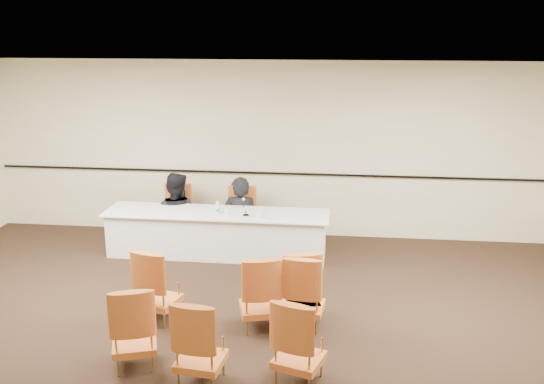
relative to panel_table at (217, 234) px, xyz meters
The scene contains 21 objects.
floor 3.01m from the panel_table, 74.35° to the right, with size 10.00×10.00×0.00m, color black.
ceiling 3.99m from the panel_table, 74.35° to the right, with size 10.00×10.00×0.00m, color white.
wall_back 1.80m from the panel_table, 54.38° to the left, with size 10.00×0.04×3.00m, color #F1E8BD.
wall_rail 1.54m from the panel_table, 53.39° to the left, with size 9.80×0.04×0.03m, color black.
panel_table is the anchor object (origin of this frame).
panelist_main 0.61m from the panel_table, 61.52° to the left, with size 0.62×0.41×1.71m, color black.
panelist_main_chair 0.62m from the panel_table, 61.52° to the left, with size 0.50×0.50×0.95m, color #CB6824, non-canonical shape.
panelist_second 0.98m from the panel_table, 146.43° to the left, with size 0.81×0.63×1.66m, color black.
panelist_second_chair 0.99m from the panel_table, 146.43° to the left, with size 0.50×0.50×0.95m, color #CB6824, non-canonical shape.
papers 0.50m from the panel_table, ahead, with size 0.30×0.22×0.00m, color white.
microphone 0.69m from the panel_table, 13.20° to the right, with size 0.09×0.18×0.25m, color black, non-canonical shape.
water_bottle 0.46m from the panel_table, 58.23° to the right, with size 0.06×0.06×0.20m, color teal, non-canonical shape.
drinking_glass 0.46m from the panel_table, 32.56° to the right, with size 0.06×0.06×0.10m, color white.
coffee_cup 0.82m from the panel_table, 13.45° to the right, with size 0.08×0.08×0.12m, color white.
aud_chair_front_left 2.27m from the panel_table, 97.07° to the right, with size 0.50×0.50×0.95m, color #CB6824, non-canonical shape.
aud_chair_front_mid 2.52m from the panel_table, 66.74° to the right, with size 0.50×0.50×0.95m, color #CB6824, non-canonical shape.
aud_chair_front_right 2.70m from the panel_table, 55.60° to the right, with size 0.50×0.50×0.95m, color #CB6824, non-canonical shape.
aud_chair_back_left 3.32m from the panel_table, 93.89° to the right, with size 0.50×0.50×0.95m, color #CB6824, non-canonical shape.
aud_chair_back_mid 3.59m from the panel_table, 81.12° to the right, with size 0.50×0.50×0.95m, color #CB6824, non-canonical shape.
aud_chair_back_right 3.75m from the panel_table, 65.62° to the right, with size 0.50×0.50×0.95m, color #CB6824, non-canonical shape.
aud_chair_extra 2.54m from the panel_table, 54.86° to the right, with size 0.50×0.50×0.95m, color #CB6824, non-canonical shape.
Camera 1 is at (1.09, -6.04, 3.56)m, focal length 40.00 mm.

